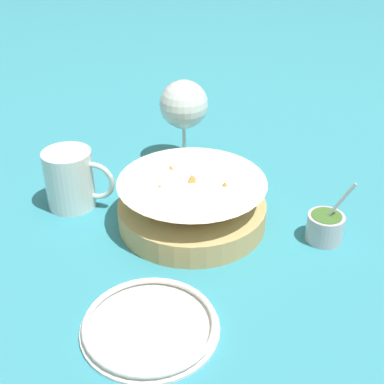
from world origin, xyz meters
The scene contains 6 objects.
ground_plane centered at (0.00, 0.00, 0.00)m, with size 4.00×4.00×0.00m, color teal.
food_basket centered at (-0.02, -0.01, 0.04)m, with size 0.24×0.24×0.09m.
sauce_cup centered at (0.20, -0.01, 0.03)m, with size 0.07×0.06×0.11m.
wine_glass centered at (-0.08, 0.20, 0.12)m, with size 0.09×0.09×0.17m.
beer_mug centered at (-0.23, 0.00, 0.05)m, with size 0.12×0.08×0.10m.
side_plate centered at (-0.02, -0.26, 0.01)m, with size 0.18×0.18×0.01m.
Camera 1 is at (0.14, -0.73, 0.51)m, focal length 50.00 mm.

